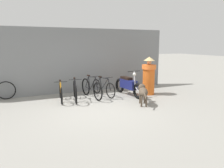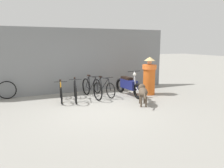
# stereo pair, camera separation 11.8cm
# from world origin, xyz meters

# --- Properties ---
(ground_plane) EXTENTS (60.00, 60.00, 0.00)m
(ground_plane) POSITION_xyz_m (0.00, 0.00, 0.00)
(ground_plane) COLOR gray
(shop_wall_back) EXTENTS (8.95, 0.20, 2.82)m
(shop_wall_back) POSITION_xyz_m (0.00, 3.04, 1.41)
(shop_wall_back) COLOR slate
(shop_wall_back) RESTS_ON ground
(bicycle_0) EXTENTS (0.46, 1.57, 0.80)m
(bicycle_0) POSITION_xyz_m (-0.90, 1.69, 0.33)
(bicycle_0) COLOR black
(bicycle_0) RESTS_ON ground
(bicycle_1) EXTENTS (0.51, 1.71, 0.88)m
(bicycle_1) POSITION_xyz_m (-0.38, 1.55, 0.36)
(bicycle_1) COLOR black
(bicycle_1) RESTS_ON ground
(bicycle_2) EXTENTS (0.46, 1.81, 0.93)m
(bicycle_2) POSITION_xyz_m (0.32, 1.67, 0.38)
(bicycle_2) COLOR black
(bicycle_2) RESTS_ON ground
(bicycle_3) EXTENTS (0.48, 1.68, 0.83)m
(bicycle_3) POSITION_xyz_m (0.87, 1.79, 0.34)
(bicycle_3) COLOR black
(bicycle_3) RESTS_ON ground
(motorcycle) EXTENTS (0.58, 1.98, 1.08)m
(motorcycle) POSITION_xyz_m (1.86, 1.40, 0.44)
(motorcycle) COLOR black
(motorcycle) RESTS_ON ground
(stray_dog) EXTENTS (0.65, 1.17, 0.69)m
(stray_dog) POSITION_xyz_m (1.67, -0.02, 0.47)
(stray_dog) COLOR #4C3F33
(stray_dog) RESTS_ON ground
(person_in_robes) EXTENTS (0.67, 0.67, 1.61)m
(person_in_robes) POSITION_xyz_m (2.75, 1.24, 0.80)
(person_in_robes) COLOR orange
(person_in_robes) RESTS_ON ground
(spare_tire_left) EXTENTS (0.72, 0.09, 0.72)m
(spare_tire_left) POSITION_xyz_m (-2.80, 2.78, 0.36)
(spare_tire_left) COLOR black
(spare_tire_left) RESTS_ON ground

